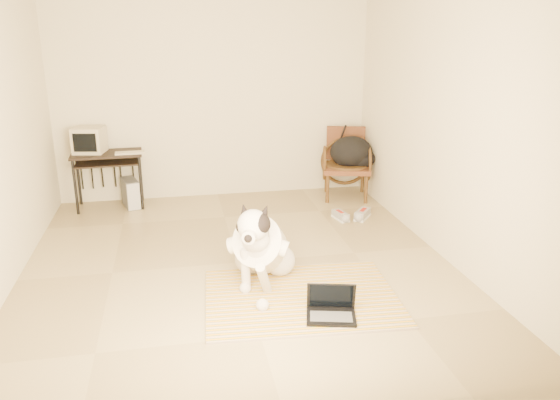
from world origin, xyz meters
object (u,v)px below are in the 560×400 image
object	(u,v)px
crt_monitor	(89,140)
backpack	(353,153)
dog	(261,248)
laptop	(331,308)
computer_desk	(107,161)
rattan_chair	(346,163)
pc_tower	(131,193)

from	to	relation	value
crt_monitor	backpack	size ratio (longest dim) A/B	0.70
dog	laptop	xyz separation A→B (m)	(0.43, -0.72, -0.25)
computer_desk	rattan_chair	world-z (taller)	rattan_chair
dog	rattan_chair	size ratio (longest dim) A/B	1.28
dog	backpack	xyz separation A→B (m)	(1.58, 2.23, 0.27)
crt_monitor	computer_desk	bearing A→B (deg)	-19.44
dog	rattan_chair	xyz separation A→B (m)	(1.51, 2.30, 0.12)
backpack	rattan_chair	bearing A→B (deg)	130.79
crt_monitor	backpack	xyz separation A→B (m)	(3.27, -0.28, -0.25)
crt_monitor	rattan_chair	distance (m)	3.24
laptop	rattan_chair	bearing A→B (deg)	70.33
laptop	rattan_chair	distance (m)	3.23
computer_desk	backpack	size ratio (longest dim) A/B	1.47
dog	pc_tower	distance (m)	2.72
crt_monitor	rattan_chair	world-z (taller)	crt_monitor
pc_tower	backpack	size ratio (longest dim) A/B	0.70
crt_monitor	rattan_chair	size ratio (longest dim) A/B	0.45
pc_tower	rattan_chair	size ratio (longest dim) A/B	0.45
dog	pc_tower	bearing A→B (deg)	117.62
crt_monitor	backpack	bearing A→B (deg)	-4.81
laptop	rattan_chair	xyz separation A→B (m)	(1.08, 3.02, 0.37)
laptop	backpack	bearing A→B (deg)	68.75
computer_desk	pc_tower	world-z (taller)	computer_desk
laptop	computer_desk	size ratio (longest dim) A/B	0.51
dog	laptop	bearing A→B (deg)	-58.85
pc_tower	rattan_chair	distance (m)	2.79
dog	crt_monitor	bearing A→B (deg)	124.11
laptop	pc_tower	world-z (taller)	pc_tower
backpack	computer_desk	bearing A→B (deg)	176.14
laptop	pc_tower	distance (m)	3.55
laptop	computer_desk	bearing A→B (deg)	121.57
laptop	pc_tower	xyz separation A→B (m)	(-1.69, 3.12, 0.09)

